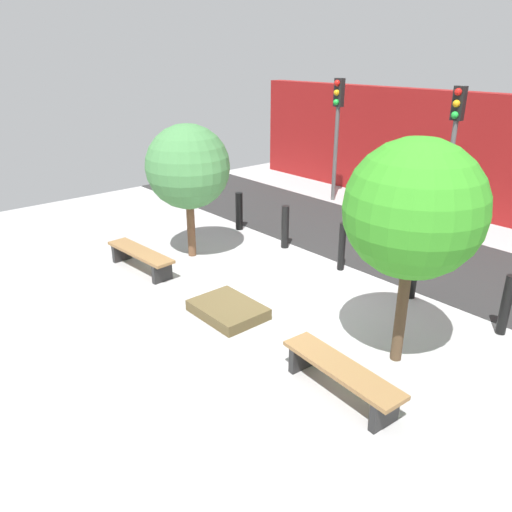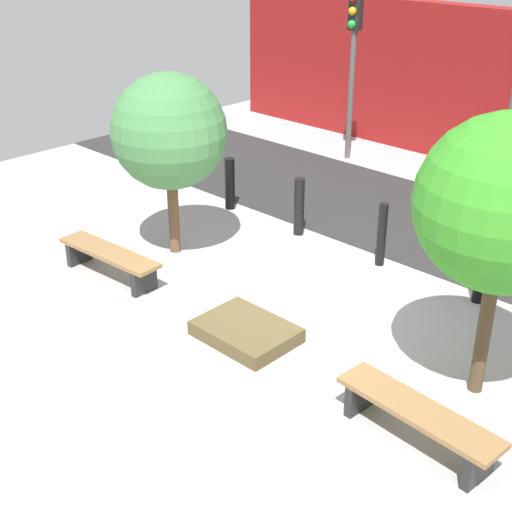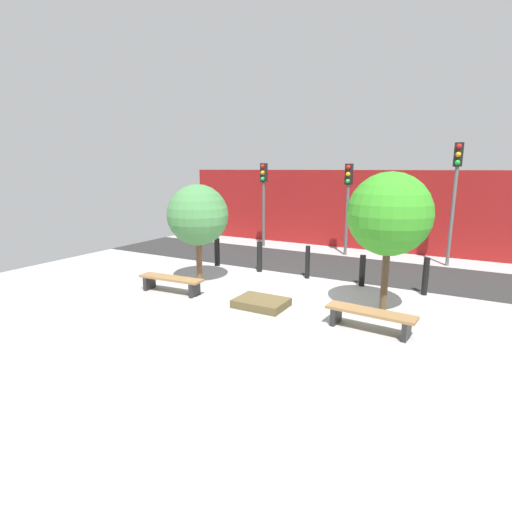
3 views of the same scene
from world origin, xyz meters
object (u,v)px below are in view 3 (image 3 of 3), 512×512
at_px(bollard_left, 259,257).
at_px(traffic_light_mid_east, 455,183).
at_px(tree_behind_left_bench, 198,215).
at_px(bollard_center, 308,262).
at_px(bollard_far_right, 425,276).
at_px(bench_right, 370,316).
at_px(traffic_light_west, 264,189).
at_px(traffic_light_mid_west, 348,193).
at_px(planter_bed, 261,303).
at_px(bench_left, 171,281).
at_px(tree_behind_right_bench, 389,215).
at_px(bollard_far_left, 217,252).
at_px(bollard_right, 362,271).

relative_size(bollard_left, traffic_light_mid_east, 0.24).
relative_size(tree_behind_left_bench, bollard_center, 2.84).
bearing_deg(bollard_left, bollard_far_right, 0.00).
bearing_deg(bench_right, traffic_light_mid_east, 86.39).
distance_m(traffic_light_west, traffic_light_mid_west, 3.65).
xyz_separation_m(planter_bed, bollard_far_right, (3.38, 2.98, 0.41)).
bearing_deg(planter_bed, traffic_light_mid_west, 90.00).
height_order(bench_left, tree_behind_right_bench, tree_behind_right_bench).
xyz_separation_m(traffic_light_west, traffic_light_mid_west, (3.65, -0.00, -0.03)).
distance_m(planter_bed, tree_behind_left_bench, 3.46).
bearing_deg(bench_left, tree_behind_left_bench, 85.93).
height_order(bollard_far_right, traffic_light_west, traffic_light_west).
distance_m(tree_behind_right_bench, traffic_light_mid_west, 6.42).
bearing_deg(traffic_light_mid_west, traffic_light_west, 180.00).
relative_size(bench_right, bollard_center, 1.84).
xyz_separation_m(bench_right, traffic_light_mid_west, (-2.69, 7.10, 2.11)).
relative_size(bench_right, traffic_light_west, 0.53).
xyz_separation_m(bench_left, bollard_center, (2.69, 3.18, 0.19)).
height_order(bench_left, bollard_center, bollard_center).
bearing_deg(bollard_far_left, bollard_left, 0.00).
relative_size(bollard_far_left, bollard_left, 0.96).
xyz_separation_m(bollard_right, bollard_far_right, (1.69, 0.00, 0.06)).
bearing_deg(bollard_center, planter_bed, -90.00).
bearing_deg(tree_behind_left_bench, bollard_far_left, 109.71).
relative_size(bench_left, tree_behind_left_bench, 0.66).
distance_m(bollard_center, traffic_light_west, 5.70).
relative_size(traffic_light_mid_west, traffic_light_mid_east, 0.84).
bearing_deg(bench_right, traffic_light_mid_west, 114.83).
distance_m(planter_bed, traffic_light_mid_east, 8.28).
distance_m(tree_behind_right_bench, traffic_light_mid_east, 5.93).
bearing_deg(bench_left, bollard_far_right, 23.61).
bearing_deg(bollard_right, bollard_center, 180.00).
xyz_separation_m(tree_behind_left_bench, traffic_light_mid_east, (6.34, 5.83, 0.86)).
distance_m(bollard_center, traffic_light_mid_west, 4.36).
xyz_separation_m(planter_bed, bollard_right, (1.69, 2.98, 0.36)).
relative_size(planter_bed, bollard_center, 1.22).
bearing_deg(traffic_light_west, bench_right, -48.23).
relative_size(tree_behind_left_bench, traffic_light_west, 0.82).
distance_m(bench_left, bollard_center, 4.17).
bearing_deg(planter_bed, tree_behind_right_bench, 21.75).
height_order(tree_behind_left_bench, bollard_far_right, tree_behind_left_bench).
xyz_separation_m(tree_behind_right_bench, traffic_light_mid_east, (0.96, 5.83, 0.53)).
bearing_deg(tree_behind_left_bench, bollard_left, 62.26).
relative_size(tree_behind_right_bench, bollard_far_right, 3.19).
bearing_deg(traffic_light_mid_east, bench_left, -131.76).
bearing_deg(bollard_far_right, tree_behind_right_bench, -109.71).
xyz_separation_m(bollard_right, traffic_light_mid_west, (-1.69, 3.92, 1.98)).
relative_size(tree_behind_right_bench, bollard_center, 3.20).
distance_m(tree_behind_left_bench, bollard_center, 3.62).
bearing_deg(bench_right, bollard_left, 148.06).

